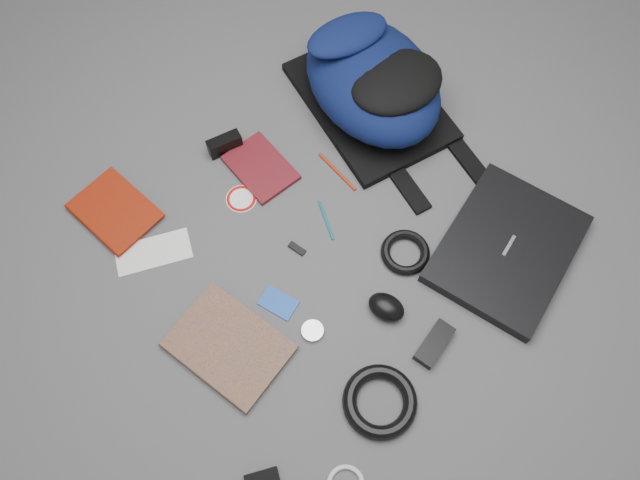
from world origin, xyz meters
TOP-DOWN VIEW (x-y plane):
  - ground at (0.00, 0.00)m, footprint 4.00×4.00m
  - backpack at (0.38, 0.27)m, footprint 0.42×0.56m
  - laptop at (0.37, -0.31)m, footprint 0.47×0.42m
  - textbook_red at (-0.46, 0.38)m, footprint 0.20×0.25m
  - comic_book at (-0.44, -0.12)m, footprint 0.27×0.32m
  - envelope at (-0.36, 0.24)m, footprint 0.21×0.15m
  - dvd_case at (0.00, 0.28)m, footprint 0.14×0.20m
  - compact_camera at (-0.04, 0.39)m, footprint 0.10×0.05m
  - sticker_disc at (-0.09, 0.23)m, footprint 0.09×0.09m
  - pen_teal at (0.05, 0.04)m, footprint 0.05×0.11m
  - pen_red at (0.17, 0.14)m, footprint 0.02×0.15m
  - id_badge at (-0.18, -0.07)m, footprint 0.09×0.11m
  - usb_black at (-0.06, 0.02)m, footprint 0.03×0.05m
  - mouse at (0.02, -0.24)m, footprint 0.10×0.11m
  - headphone_left at (-0.28, -0.11)m, footprint 0.05×0.05m
  - headphone_right at (-0.16, -0.18)m, footprint 0.06×0.06m
  - cable_coil at (0.16, -0.16)m, footprint 0.17×0.17m
  - power_brick at (0.06, -0.38)m, footprint 0.13×0.08m
  - power_cord_coil at (-0.14, -0.41)m, footprint 0.18×0.18m

SIDE VIEW (x-z plane):
  - ground at x=0.00m, z-range 0.00..0.00m
  - sticker_disc at x=-0.09m, z-range 0.00..0.00m
  - envelope at x=-0.36m, z-range 0.00..0.00m
  - id_badge at x=-0.18m, z-range 0.00..0.00m
  - pen_teal at x=0.05m, z-range 0.00..0.01m
  - pen_red at x=0.17m, z-range 0.00..0.01m
  - usb_black at x=-0.06m, z-range 0.00..0.01m
  - headphone_left at x=-0.28m, z-range 0.00..0.01m
  - headphone_right at x=-0.16m, z-range 0.00..0.01m
  - dvd_case at x=0.00m, z-range 0.00..0.02m
  - comic_book at x=-0.44m, z-range 0.00..0.02m
  - textbook_red at x=-0.46m, z-range 0.00..0.02m
  - cable_coil at x=0.16m, z-range 0.00..0.02m
  - power_brick at x=0.06m, z-range 0.00..0.03m
  - power_cord_coil at x=-0.14m, z-range 0.00..0.03m
  - laptop at x=0.37m, z-range 0.00..0.04m
  - mouse at x=0.02m, z-range 0.00..0.05m
  - compact_camera at x=-0.04m, z-range 0.00..0.05m
  - backpack at x=0.38m, z-range 0.00..0.21m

